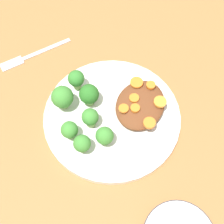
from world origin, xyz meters
TOP-DOWN VIEW (x-y plane):
  - ground_plane at (0.00, 0.00)m, footprint 4.00×4.00m
  - plate at (0.00, 0.00)m, footprint 0.29×0.29m
  - stew_mound at (0.04, -0.05)m, footprint 0.12×0.10m
  - broccoli_floret_0 at (-0.04, 0.03)m, footprint 0.03×0.03m
  - broccoli_floret_1 at (-0.08, 0.06)m, footprint 0.03×0.03m
  - broccoli_floret_2 at (0.03, 0.10)m, footprint 0.04×0.04m
  - broccoli_floret_3 at (-0.06, -0.01)m, footprint 0.04×0.04m
  - broccoli_floret_4 at (0.01, 0.06)m, footprint 0.04×0.04m
  - broccoli_floret_5 at (-0.09, 0.02)m, footprint 0.03×0.03m
  - broccoli_floret_6 at (-0.02, 0.10)m, footprint 0.05×0.05m
  - carrot_slice_0 at (0.08, -0.05)m, footprint 0.02×0.02m
  - carrot_slice_1 at (0.01, -0.02)m, footprint 0.02×0.02m
  - carrot_slice_2 at (0.04, -0.03)m, footprint 0.02×0.02m
  - carrot_slice_3 at (0.05, -0.08)m, footprint 0.03×0.03m
  - carrot_slice_4 at (0.08, -0.02)m, footprint 0.03×0.03m
  - carrot_slice_5 at (-0.00, -0.08)m, footprint 0.02×0.02m
  - carrot_slice_6 at (0.02, -0.04)m, footprint 0.02×0.02m
  - fork at (0.07, 0.25)m, footprint 0.15×0.12m

SIDE VIEW (x-z plane):
  - ground_plane at x=0.00m, z-range 0.00..0.00m
  - fork at x=0.07m, z-range 0.00..0.01m
  - plate at x=0.00m, z-range 0.00..0.02m
  - stew_mound at x=0.04m, z-range 0.01..0.04m
  - broccoli_floret_3 at x=-0.06m, z-range 0.02..0.07m
  - broccoli_floret_0 at x=-0.04m, z-range 0.02..0.07m
  - broccoli_floret_1 at x=-0.08m, z-range 0.02..0.06m
  - carrot_slice_1 at x=0.01m, z-range 0.04..0.04m
  - carrot_slice_4 at x=0.08m, z-range 0.04..0.05m
  - broccoli_floret_5 at x=-0.09m, z-range 0.02..0.07m
  - carrot_slice_2 at x=0.04m, z-range 0.04..0.05m
  - carrot_slice_3 at x=0.05m, z-range 0.04..0.05m
  - carrot_slice_5 at x=0.00m, z-range 0.04..0.05m
  - carrot_slice_0 at x=0.08m, z-range 0.04..0.05m
  - carrot_slice_6 at x=0.02m, z-range 0.04..0.05m
  - broccoli_floret_4 at x=0.01m, z-range 0.02..0.07m
  - broccoli_floret_2 at x=0.03m, z-range 0.02..0.07m
  - broccoli_floret_6 at x=-0.02m, z-range 0.02..0.08m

